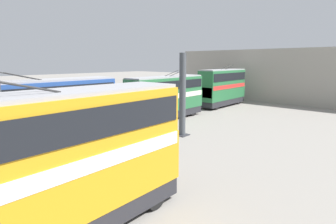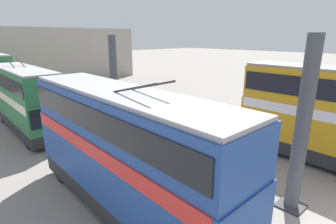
# 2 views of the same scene
# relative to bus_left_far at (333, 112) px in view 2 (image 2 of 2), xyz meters

# --- Properties ---
(depot_back_wall) EXTENTS (0.50, 36.00, 8.35)m
(depot_back_wall) POSITION_rel_bus_left_far_xyz_m (37.16, 5.39, 1.08)
(depot_back_wall) COLOR gray
(depot_back_wall) RESTS_ON ground_plane
(support_column_near) EXTENTS (1.03, 1.03, 7.14)m
(support_column_near) POSITION_rel_bus_left_far_xyz_m (-0.42, 5.39, 0.35)
(support_column_near) COLOR #42474C
(support_column_near) RESTS_ON ground_plane
(support_column_far) EXTENTS (1.03, 1.03, 7.14)m
(support_column_far) POSITION_rel_bus_left_far_xyz_m (13.51, 5.39, 0.35)
(support_column_far) COLOR #42474C
(support_column_far) RESTS_ON ground_plane
(bus_left_far) EXTENTS (9.80, 2.54, 6.06)m
(bus_left_far) POSITION_rel_bus_left_far_xyz_m (0.00, 0.00, 0.00)
(bus_left_far) COLOR black
(bus_left_far) RESTS_ON ground_plane
(bus_right_near) EXTENTS (11.05, 2.54, 5.76)m
(bus_right_near) POSITION_rel_bus_left_far_xyz_m (4.12, 10.77, -0.15)
(bus_right_near) COLOR black
(bus_right_near) RESTS_ON ground_plane
(bus_right_mid) EXTENTS (10.33, 2.54, 5.45)m
(bus_right_mid) POSITION_rel_bus_left_far_xyz_m (17.44, 10.77, -0.34)
(bus_right_mid) COLOR black
(bus_right_mid) RESTS_ON ground_plane
(person_aisle_foreground) EXTENTS (0.29, 0.44, 1.61)m
(person_aisle_foreground) POSITION_rel_bus_left_far_xyz_m (1.47, 4.79, -2.25)
(person_aisle_foreground) COLOR #2D2D33
(person_aisle_foreground) RESTS_ON ground_plane
(person_aisle_midway) EXTENTS (0.48, 0.42, 1.67)m
(person_aisle_midway) POSITION_rel_bus_left_far_xyz_m (4.18, 4.79, -2.21)
(person_aisle_midway) COLOR #384251
(person_aisle_midway) RESTS_ON ground_plane
(oil_drum) EXTENTS (0.61, 0.61, 0.84)m
(oil_drum) POSITION_rel_bus_left_far_xyz_m (7.40, 8.29, -2.67)
(oil_drum) COLOR #B28E23
(oil_drum) RESTS_ON ground_plane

